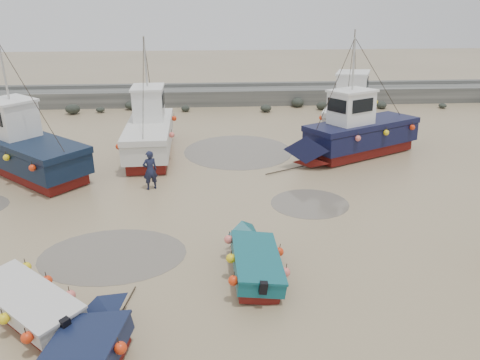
% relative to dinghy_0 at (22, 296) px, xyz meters
% --- Properties ---
extents(ground, '(120.00, 120.00, 0.00)m').
position_rel_dinghy_0_xyz_m(ground, '(4.52, 4.11, -0.55)').
color(ground, '#9D8866').
rests_on(ground, ground).
extents(seawall, '(60.00, 4.92, 1.50)m').
position_rel_dinghy_0_xyz_m(seawall, '(4.57, 26.10, 0.08)').
color(seawall, slate).
rests_on(seawall, ground).
extents(puddle_a, '(5.01, 5.01, 0.01)m').
position_rel_dinghy_0_xyz_m(puddle_a, '(1.90, 2.95, -0.55)').
color(puddle_a, '#615A4F').
rests_on(puddle_a, ground).
extents(puddle_b, '(3.33, 3.33, 0.01)m').
position_rel_dinghy_0_xyz_m(puddle_b, '(9.49, 6.65, -0.55)').
color(puddle_b, '#615A4F').
rests_on(puddle_b, ground).
extents(puddle_d, '(6.12, 6.12, 0.01)m').
position_rel_dinghy_0_xyz_m(puddle_d, '(6.92, 13.91, -0.55)').
color(puddle_d, '#615A4F').
rests_on(puddle_d, ground).
extents(dinghy_0, '(4.83, 4.47, 1.43)m').
position_rel_dinghy_0_xyz_m(dinghy_0, '(0.00, 0.00, 0.00)').
color(dinghy_0, '#650E0A').
rests_on(dinghy_0, ground).
extents(dinghy_2, '(1.93, 5.34, 1.43)m').
position_rel_dinghy_0_xyz_m(dinghy_2, '(6.57, 1.61, 0.01)').
color(dinghy_2, '#650E0A').
rests_on(dinghy_2, ground).
extents(cabin_boat_0, '(8.37, 7.68, 6.22)m').
position_rel_dinghy_0_xyz_m(cabin_boat_0, '(-3.85, 11.28, 0.79)').
color(cabin_boat_0, '#650E0A').
rests_on(cabin_boat_0, ground).
extents(cabin_boat_1, '(2.82, 9.80, 6.22)m').
position_rel_dinghy_0_xyz_m(cabin_boat_1, '(2.08, 14.04, 0.80)').
color(cabin_boat_1, '#650E0A').
rests_on(cabin_boat_1, ground).
extents(cabin_boat_2, '(9.07, 5.54, 6.22)m').
position_rel_dinghy_0_xyz_m(cabin_boat_2, '(13.10, 12.60, 0.81)').
color(cabin_boat_2, '#650E0A').
rests_on(cabin_boat_2, ground).
extents(cabin_boat_3, '(5.34, 9.28, 6.22)m').
position_rel_dinghy_0_xyz_m(cabin_boat_3, '(14.64, 18.19, 0.81)').
color(cabin_boat_3, '#650E0A').
rests_on(cabin_boat_3, ground).
extents(person, '(0.79, 0.67, 1.83)m').
position_rel_dinghy_0_xyz_m(person, '(2.61, 8.73, -0.55)').
color(person, '#191D34').
rests_on(person, ground).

